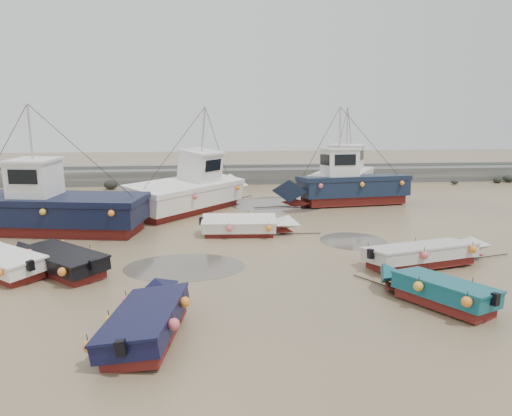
# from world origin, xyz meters

# --- Properties ---
(ground) EXTENTS (120.00, 120.00, 0.00)m
(ground) POSITION_xyz_m (0.00, 0.00, 0.00)
(ground) COLOR #988057
(ground) RESTS_ON ground
(seawall) EXTENTS (60.00, 4.92, 1.50)m
(seawall) POSITION_xyz_m (0.05, 21.99, 0.63)
(seawall) COLOR slate
(seawall) RESTS_ON ground
(puddle_a) EXTENTS (4.65, 4.65, 0.01)m
(puddle_a) POSITION_xyz_m (-2.73, -1.59, 0.00)
(puddle_a) COLOR #554D44
(puddle_a) RESTS_ON ground
(puddle_b) EXTENTS (3.08, 3.08, 0.01)m
(puddle_b) POSITION_xyz_m (4.88, 1.63, 0.00)
(puddle_b) COLOR #554D44
(puddle_b) RESTS_ON ground
(puddle_c) EXTENTS (3.58, 3.58, 0.01)m
(puddle_c) POSITION_xyz_m (-9.99, 5.36, 0.00)
(puddle_c) COLOR #554D44
(puddle_c) RESTS_ON ground
(puddle_d) EXTENTS (6.04, 6.04, 0.01)m
(puddle_d) POSITION_xyz_m (2.76, 11.43, 0.00)
(puddle_d) COLOR #554D44
(puddle_d) RESTS_ON ground
(dinghy_1) EXTENTS (2.45, 5.98, 1.43)m
(dinghy_1) POSITION_xyz_m (-3.37, -7.51, 0.55)
(dinghy_1) COLOR maroon
(dinghy_1) RESTS_ON ground
(dinghy_2) EXTENTS (3.20, 4.80, 1.43)m
(dinghy_2) POSITION_xyz_m (5.01, -6.20, 0.56)
(dinghy_2) COLOR maroon
(dinghy_2) RESTS_ON ground
(dinghy_3) EXTENTS (6.61, 2.92, 1.43)m
(dinghy_3) POSITION_xyz_m (6.61, -2.40, 0.54)
(dinghy_3) COLOR maroon
(dinghy_3) RESTS_ON ground
(dinghy_4) EXTENTS (4.92, 4.90, 1.43)m
(dinghy_4) POSITION_xyz_m (-7.38, -1.66, 0.54)
(dinghy_4) COLOR maroon
(dinghy_4) RESTS_ON ground
(dinghy_5) EXTENTS (5.87, 2.33, 1.43)m
(dinghy_5) POSITION_xyz_m (0.09, 3.36, 0.55)
(dinghy_5) COLOR maroon
(dinghy_5) RESTS_ON ground
(cabin_boat_0) EXTENTS (11.56, 4.77, 6.22)m
(cabin_boat_0) POSITION_xyz_m (-9.62, 4.85, 1.30)
(cabin_boat_0) COLOR maroon
(cabin_boat_0) RESTS_ON ground
(cabin_boat_1) EXTENTS (8.08, 9.49, 6.22)m
(cabin_boat_1) POSITION_xyz_m (-2.65, 9.89, 1.31)
(cabin_boat_1) COLOR maroon
(cabin_boat_1) RESTS_ON ground
(cabin_boat_2) EXTENTS (10.21, 3.58, 6.22)m
(cabin_boat_2) POSITION_xyz_m (7.06, 10.90, 1.34)
(cabin_boat_2) COLOR maroon
(cabin_boat_2) RESTS_ON ground
(cabin_boat_3) EXTENTS (6.78, 9.97, 6.22)m
(cabin_boat_3) POSITION_xyz_m (8.04, 14.35, 1.33)
(cabin_boat_3) COLOR maroon
(cabin_boat_3) RESTS_ON ground
(person) EXTENTS (0.70, 0.51, 1.77)m
(person) POSITION_xyz_m (-3.43, 8.12, 0.00)
(person) COLOR #141932
(person) RESTS_ON ground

